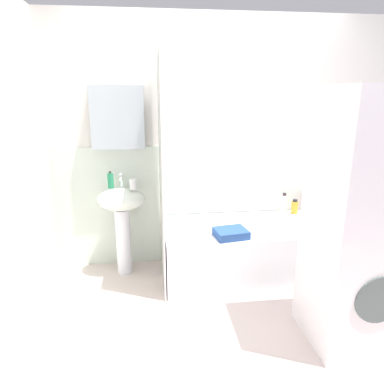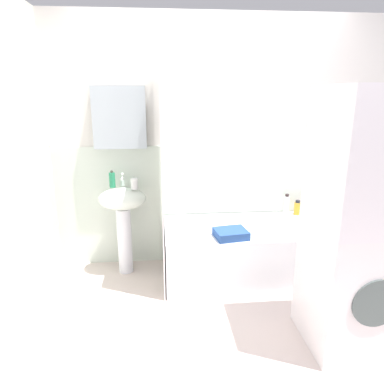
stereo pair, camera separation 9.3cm
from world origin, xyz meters
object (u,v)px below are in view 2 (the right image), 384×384
Objects in this scene: toothbrush_cup at (134,184)px; washer_dryer_stack at (360,225)px; shampoo_bottle at (297,208)px; sink at (123,211)px; bathtub at (248,251)px; towel_folded at (231,234)px; body_wash_bottle at (286,204)px; soap_dispenser at (112,180)px; lotion_bottle at (307,204)px.

washer_dryer_stack is at bearing -36.34° from toothbrush_cup.
washer_dryer_stack is at bearing -94.23° from shampoo_bottle.
bathtub is (1.16, -0.18, -0.37)m from sink.
towel_folded is at bearing 133.74° from washer_dryer_stack.
body_wash_bottle is 0.77× the size of towel_folded.
towel_folded is at bearing -25.48° from toothbrush_cup.
soap_dispenser is (-0.09, 0.05, 0.30)m from sink.
toothbrush_cup is (0.21, -0.08, -0.02)m from soap_dispenser.
sink is at bearing 171.05° from bathtub.
shampoo_bottle is (0.56, 0.27, 0.32)m from bathtub.
towel_folded is at bearing -147.92° from lotion_bottle.
washer_dryer_stack is (0.69, -0.72, 0.34)m from towel_folded.
toothbrush_cup is at bearing 154.52° from towel_folded.
washer_dryer_stack reaches higher than shampoo_bottle.
washer_dryer_stack reaches higher than toothbrush_cup.
toothbrush_cup is at bearing -15.07° from sink.
shampoo_bottle is at bearing 85.77° from washer_dryer_stack.
toothbrush_cup reaches higher than shampoo_bottle.
washer_dryer_stack is (1.52, -1.12, -0.02)m from toothbrush_cup.
toothbrush_cup is 0.66× the size of shampoo_bottle.
soap_dispenser is 1.96m from lotion_bottle.
toothbrush_cup is 0.52× the size of lotion_bottle.
lotion_bottle is at bearing 80.89° from washer_dryer_stack.
sink is at bearing 164.93° from toothbrush_cup.
washer_dryer_stack is (1.64, -1.15, 0.25)m from sink.
sink reaches higher than bathtub.
soap_dispenser is 1.07× the size of shampoo_bottle.
toothbrush_cup is at bearing 143.66° from washer_dryer_stack.
lotion_bottle is 0.22m from body_wash_bottle.
shampoo_bottle is at bearing 25.91° from bathtub.
toothbrush_cup is 1.24m from bathtub.
toothbrush_cup is at bearing -173.87° from body_wash_bottle.
washer_dryer_stack reaches higher than bathtub.
soap_dispenser is 0.84× the size of lotion_bottle.
sink is 5.64× the size of shampoo_bottle.
soap_dispenser is 1.20m from towel_folded.
soap_dispenser is 1.75m from body_wash_bottle.
shampoo_bottle is 0.11m from body_wash_bottle.
toothbrush_cup is 0.48× the size of body_wash_bottle.
toothbrush_cup is at bearing 171.76° from bathtub.
sink is at bearing -28.02° from soap_dispenser.
toothbrush_cup is at bearing -175.64° from shampoo_bottle.
washer_dryer_stack is (0.47, -0.96, 0.62)m from bathtub.
soap_dispenser is 2.10m from washer_dryer_stack.
bathtub is 0.82m from lotion_bottle.
bathtub is at bearing -10.43° from soap_dispenser.
soap_dispenser is at bearing 169.57° from bathtub.
toothbrush_cup is 0.06× the size of washer_dryer_stack.
towel_folded is 0.15× the size of washer_dryer_stack.
bathtub is at bearing -154.73° from lotion_bottle.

